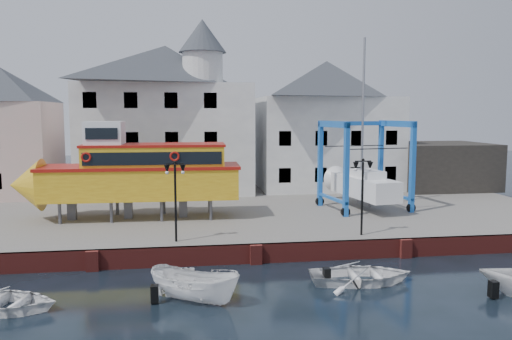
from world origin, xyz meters
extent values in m
plane|color=black|center=(0.00, 0.00, 0.00)|extent=(140.00, 140.00, 0.00)
cube|color=#5E5B57|center=(0.00, 11.00, 0.50)|extent=(44.00, 22.00, 1.00)
cube|color=maroon|center=(0.00, 0.12, 0.50)|extent=(44.00, 0.25, 1.00)
cube|color=maroon|center=(-8.00, -0.05, 0.50)|extent=(0.60, 0.36, 1.00)
cube|color=maroon|center=(0.00, -0.05, 0.50)|extent=(0.60, 0.36, 1.00)
cube|color=maroon|center=(8.00, -0.05, 0.50)|extent=(0.60, 0.36, 1.00)
cube|color=beige|center=(-18.00, 18.00, 4.75)|extent=(8.00, 7.00, 7.50)
cube|color=silver|center=(-5.00, 18.50, 5.50)|extent=(14.00, 8.00, 9.00)
pyramid|color=#32383F|center=(-5.00, 18.50, 11.60)|extent=(14.00, 8.00, 3.20)
cube|color=black|center=(-10.50, 14.54, 2.60)|extent=(1.00, 0.08, 1.20)
cube|color=black|center=(-7.50, 14.54, 2.60)|extent=(1.00, 0.08, 1.20)
cube|color=black|center=(-4.50, 14.54, 2.60)|extent=(1.00, 0.08, 1.20)
cube|color=black|center=(-1.50, 14.54, 2.60)|extent=(1.00, 0.08, 1.20)
cube|color=black|center=(-10.50, 14.54, 5.60)|extent=(1.00, 0.08, 1.20)
cube|color=black|center=(-7.50, 14.54, 5.60)|extent=(1.00, 0.08, 1.20)
cube|color=black|center=(-4.50, 14.54, 5.60)|extent=(1.00, 0.08, 1.20)
cube|color=black|center=(-1.50, 14.54, 5.60)|extent=(1.00, 0.08, 1.20)
cube|color=black|center=(-10.50, 14.54, 8.60)|extent=(1.00, 0.08, 1.20)
cube|color=black|center=(-7.50, 14.54, 8.60)|extent=(1.00, 0.08, 1.20)
cube|color=black|center=(-4.50, 14.54, 8.60)|extent=(1.00, 0.08, 1.20)
cube|color=black|center=(-1.50, 14.54, 8.60)|extent=(1.00, 0.08, 1.20)
cylinder|color=silver|center=(-2.00, 16.10, 11.20)|extent=(3.20, 3.20, 2.40)
cone|color=#32383F|center=(-2.00, 16.10, 13.70)|extent=(3.80, 3.80, 2.60)
cube|color=silver|center=(9.00, 19.00, 5.00)|extent=(12.00, 8.00, 8.00)
pyramid|color=#32383F|center=(9.00, 19.00, 10.60)|extent=(12.00, 8.00, 3.20)
cube|color=black|center=(4.50, 15.04, 2.60)|extent=(1.00, 0.08, 1.20)
cube|color=black|center=(7.50, 15.04, 2.60)|extent=(1.00, 0.08, 1.20)
cube|color=black|center=(10.50, 15.04, 2.60)|extent=(1.00, 0.08, 1.20)
cube|color=black|center=(13.50, 15.04, 2.60)|extent=(1.00, 0.08, 1.20)
cube|color=black|center=(4.50, 15.04, 5.60)|extent=(1.00, 0.08, 1.20)
cube|color=black|center=(7.50, 15.04, 5.60)|extent=(1.00, 0.08, 1.20)
cube|color=black|center=(10.50, 15.04, 5.60)|extent=(1.00, 0.08, 1.20)
cube|color=black|center=(13.50, 15.04, 5.60)|extent=(1.00, 0.08, 1.20)
cube|color=black|center=(19.00, 17.00, 3.00)|extent=(8.00, 7.00, 4.00)
cylinder|color=black|center=(-4.00, 1.20, 3.00)|extent=(0.12, 0.12, 4.00)
cube|color=black|center=(-4.00, 1.20, 5.05)|extent=(0.90, 0.06, 0.06)
sphere|color=black|center=(-4.00, 1.20, 5.12)|extent=(0.16, 0.16, 0.16)
cone|color=black|center=(-4.40, 1.20, 4.78)|extent=(0.32, 0.32, 0.45)
sphere|color=white|center=(-4.40, 1.20, 4.60)|extent=(0.18, 0.18, 0.18)
cone|color=black|center=(-3.60, 1.20, 4.78)|extent=(0.32, 0.32, 0.45)
sphere|color=white|center=(-3.60, 1.20, 4.60)|extent=(0.18, 0.18, 0.18)
cylinder|color=black|center=(6.00, 1.20, 3.00)|extent=(0.12, 0.12, 4.00)
cube|color=black|center=(6.00, 1.20, 5.05)|extent=(0.90, 0.06, 0.06)
sphere|color=black|center=(6.00, 1.20, 5.12)|extent=(0.16, 0.16, 0.16)
cone|color=black|center=(5.60, 1.20, 4.78)|extent=(0.32, 0.32, 0.45)
sphere|color=white|center=(5.60, 1.20, 4.60)|extent=(0.18, 0.18, 0.18)
cone|color=black|center=(6.40, 1.20, 4.78)|extent=(0.32, 0.32, 0.45)
sphere|color=white|center=(6.40, 1.20, 4.60)|extent=(0.18, 0.18, 0.18)
cylinder|color=#59595E|center=(-10.98, 6.33, 1.64)|extent=(0.20, 0.20, 1.29)
cylinder|color=#59595E|center=(-10.94, 8.73, 1.64)|extent=(0.20, 0.20, 1.29)
cylinder|color=#59595E|center=(-7.97, 6.28, 1.64)|extent=(0.20, 0.20, 1.29)
cylinder|color=#59595E|center=(-7.93, 8.68, 1.64)|extent=(0.20, 0.20, 1.29)
cylinder|color=#59595E|center=(-4.97, 6.23, 1.64)|extent=(0.20, 0.20, 1.29)
cylinder|color=#59595E|center=(-4.93, 8.64, 1.64)|extent=(0.20, 0.20, 1.29)
cylinder|color=#59595E|center=(-1.96, 6.18, 1.64)|extent=(0.20, 0.20, 1.29)
cylinder|color=#59595E|center=(-1.92, 8.59, 1.64)|extent=(0.20, 0.20, 1.29)
cube|color=#59595E|center=(-10.53, 7.52, 1.64)|extent=(0.52, 0.44, 1.29)
cube|color=#59595E|center=(-7.09, 7.47, 1.64)|extent=(0.52, 0.44, 1.29)
cube|color=#59595E|center=(-3.66, 7.41, 1.64)|extent=(0.52, 0.44, 1.29)
cube|color=orange|center=(-6.23, 7.45, 3.23)|extent=(12.08, 3.46, 1.89)
cone|color=orange|center=(-13.19, 7.57, 3.23)|extent=(1.94, 3.30, 3.27)
cube|color=#A3160F|center=(-6.23, 7.45, 4.27)|extent=(12.34, 3.60, 0.19)
cube|color=orange|center=(-5.38, 7.44, 4.87)|extent=(8.64, 3.06, 1.38)
cube|color=black|center=(-5.40, 5.95, 4.91)|extent=(8.25, 0.20, 0.77)
cube|color=black|center=(-5.35, 8.93, 4.91)|extent=(8.25, 0.20, 0.77)
cube|color=#A3160F|center=(-5.38, 7.44, 5.63)|extent=(8.81, 3.15, 0.15)
cube|color=white|center=(-8.38, 7.49, 6.34)|extent=(2.27, 2.27, 1.56)
cube|color=black|center=(-8.40, 6.34, 6.40)|extent=(1.88, 0.09, 0.69)
torus|color=#A3160F|center=(-9.27, 5.96, 5.04)|extent=(0.60, 0.13, 0.60)
torus|color=#A3160F|center=(-4.11, 5.88, 5.04)|extent=(0.60, 0.13, 0.60)
cube|color=blue|center=(6.68, 6.03, 4.02)|extent=(0.35, 0.35, 6.04)
cylinder|color=black|center=(6.68, 6.03, 1.30)|extent=(0.63, 0.31, 0.60)
cube|color=blue|center=(6.06, 10.00, 4.02)|extent=(0.35, 0.35, 6.04)
cylinder|color=black|center=(6.06, 10.00, 1.30)|extent=(0.63, 0.31, 0.60)
cube|color=blue|center=(11.50, 6.78, 4.02)|extent=(0.35, 0.35, 6.04)
cylinder|color=black|center=(11.50, 6.78, 1.30)|extent=(0.63, 0.31, 0.60)
cube|color=blue|center=(10.88, 10.75, 4.02)|extent=(0.35, 0.35, 6.04)
cylinder|color=black|center=(10.88, 10.75, 1.30)|extent=(0.63, 0.31, 0.60)
cube|color=blue|center=(6.37, 8.01, 6.89)|extent=(0.96, 4.31, 0.42)
cube|color=blue|center=(6.37, 8.01, 1.86)|extent=(0.88, 4.30, 0.18)
cube|color=blue|center=(11.19, 8.77, 6.89)|extent=(0.96, 4.31, 0.42)
cube|color=blue|center=(11.19, 8.77, 1.86)|extent=(0.88, 4.30, 0.18)
cube|color=blue|center=(8.47, 10.37, 6.89)|extent=(5.16, 1.10, 0.30)
cube|color=white|center=(8.78, 8.39, 2.55)|extent=(2.96, 6.70, 1.38)
cone|color=white|center=(8.18, 12.19, 2.55)|extent=(2.17, 1.67, 1.99)
cube|color=#59595E|center=(8.78, 8.39, 1.56)|extent=(0.44, 1.57, 0.60)
cube|color=white|center=(8.84, 7.96, 3.50)|extent=(1.76, 2.77, 0.52)
cylinder|color=#99999E|center=(8.71, 8.82, 7.99)|extent=(0.18, 0.18, 9.49)
cube|color=black|center=(9.02, 6.86, 5.30)|extent=(4.54, 0.83, 0.05)
cube|color=black|center=(8.54, 9.93, 5.30)|extent=(4.54, 0.83, 0.05)
imported|color=white|center=(-3.17, -4.70, 0.00)|extent=(4.27, 3.47, 1.58)
imported|color=white|center=(4.31, -3.48, 0.00)|extent=(4.82, 3.60, 0.95)
imported|color=white|center=(-10.62, -4.60, 0.00)|extent=(5.03, 4.08, 0.92)
camera|label=1|loc=(-3.43, -24.40, 7.60)|focal=35.00mm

